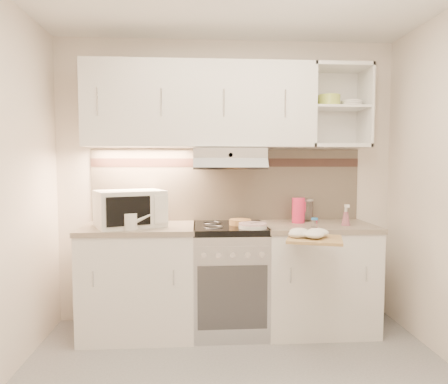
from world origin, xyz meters
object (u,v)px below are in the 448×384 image
object	(u,v)px
pink_pitcher	(298,210)
spray_bottle	(346,217)
electric_range	(230,278)
glass_jar	(307,210)
cutting_board	(314,239)
plate_stack	(253,226)
microwave	(129,208)
watering_can	(131,220)

from	to	relation	value
pink_pitcher	spray_bottle	size ratio (longest dim) A/B	1.18
electric_range	spray_bottle	world-z (taller)	spray_bottle
glass_jar	cutting_board	bearing A→B (deg)	-101.55
electric_range	plate_stack	size ratio (longest dim) A/B	4.02
electric_range	plate_stack	world-z (taller)	plate_stack
electric_range	pink_pitcher	size ratio (longest dim) A/B	4.11
electric_range	glass_jar	xyz separation A→B (m)	(0.71, 0.20, 0.55)
microwave	watering_can	distance (m)	0.19
electric_range	pink_pitcher	distance (m)	0.83
electric_range	microwave	distance (m)	1.01
plate_stack	pink_pitcher	world-z (taller)	pink_pitcher
spray_bottle	electric_range	bearing A→B (deg)	-174.27
pink_pitcher	glass_jar	xyz separation A→B (m)	(0.11, 0.12, -0.01)
spray_bottle	cutting_board	world-z (taller)	spray_bottle
microwave	spray_bottle	size ratio (longest dim) A/B	3.40
spray_bottle	pink_pitcher	bearing A→B (deg)	165.00
watering_can	cutting_board	world-z (taller)	watering_can
watering_can	pink_pitcher	bearing A→B (deg)	20.10
pink_pitcher	cutting_board	distance (m)	0.62
microwave	watering_can	bearing A→B (deg)	-101.94
pink_pitcher	electric_range	bearing A→B (deg)	-178.43
glass_jar	microwave	bearing A→B (deg)	-171.95
watering_can	pink_pitcher	world-z (taller)	pink_pitcher
microwave	glass_jar	xyz separation A→B (m)	(1.53, 0.22, -0.05)
plate_stack	glass_jar	world-z (taller)	glass_jar
microwave	electric_range	bearing A→B (deg)	-22.66
pink_pitcher	spray_bottle	distance (m)	0.40
glass_jar	cutting_board	xyz separation A→B (m)	(-0.15, -0.72, -0.13)
plate_stack	spray_bottle	distance (m)	0.79
watering_can	cutting_board	distance (m)	1.40
electric_range	pink_pitcher	xyz separation A→B (m)	(0.60, 0.08, 0.56)
spray_bottle	glass_jar	bearing A→B (deg)	141.00
glass_jar	spray_bottle	distance (m)	0.38
glass_jar	plate_stack	bearing A→B (deg)	-145.09
electric_range	cutting_board	bearing A→B (deg)	-42.51
electric_range	plate_stack	bearing A→B (deg)	-46.64
electric_range	plate_stack	xyz separation A→B (m)	(0.17, -0.18, 0.47)
plate_stack	glass_jar	bearing A→B (deg)	34.91
watering_can	spray_bottle	world-z (taller)	watering_can
pink_pitcher	spray_bottle	world-z (taller)	pink_pitcher
pink_pitcher	glass_jar	world-z (taller)	pink_pitcher
electric_range	microwave	size ratio (longest dim) A/B	1.43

